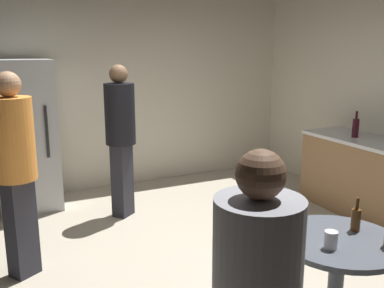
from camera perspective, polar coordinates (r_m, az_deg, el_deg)
The scene contains 10 objects.
ground_plane at distance 4.08m, azimuth 1.38°, elevation -16.28°, with size 5.20×5.20×0.10m, color #B2A893.
wall_back at distance 6.06m, azimuth -9.99°, elevation 7.06°, with size 5.32×0.06×2.70m, color silver.
refrigerator at distance 5.48m, azimuth -21.40°, elevation 1.04°, with size 0.70×0.68×1.80m.
kitchen_counter at distance 5.40m, azimuth 22.36°, elevation -4.14°, with size 0.64×1.65×0.90m.
wine_bottle_on_counter at distance 5.35m, azimuth 21.05°, elevation 2.09°, with size 0.08×0.08×0.31m.
foreground_table at distance 3.00m, azimuth 18.96°, elevation -13.70°, with size 0.80×0.80×0.73m.
beer_bottle_brown at distance 3.08m, azimuth 21.08°, elevation -9.31°, with size 0.06×0.06×0.23m.
plastic_cup_white at distance 2.78m, azimuth 18.08°, elevation -12.10°, with size 0.08×0.08×0.11m, color white.
person_in_black_shirt at distance 4.88m, azimuth -9.56°, elevation 1.95°, with size 0.48×0.48×1.75m.
person_in_orange_shirt at distance 3.79m, azimuth -22.62°, elevation -2.01°, with size 0.47×0.47×1.75m.
Camera 1 is at (-1.63, -3.18, 1.93)m, focal length 39.85 mm.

